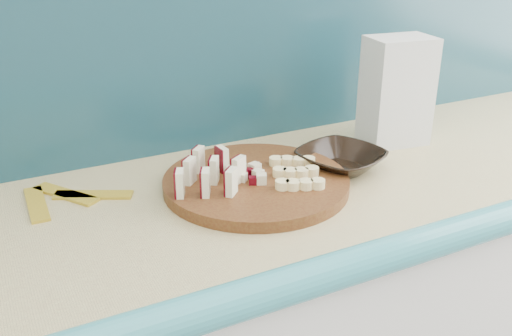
{
  "coord_description": "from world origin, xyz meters",
  "views": [
    {
      "loc": [
        -0.47,
        0.6,
        1.41
      ],
      "look_at": [
        0.01,
        1.52,
        0.95
      ],
      "focal_mm": 40.0,
      "sensor_mm": 36.0,
      "label": 1
    }
  ],
  "objects": [
    {
      "name": "backsplash",
      "position": [
        0.1,
        1.79,
        1.16
      ],
      "size": [
        2.2,
        0.02,
        0.5
      ],
      "primitive_type": "cube",
      "color": "teal",
      "rests_on": "kitchen_counter"
    },
    {
      "name": "cutting_board",
      "position": [
        0.01,
        1.52,
        0.92
      ],
      "size": [
        0.49,
        0.49,
        0.02
      ],
      "primitive_type": "cylinder",
      "rotation": [
        0.0,
        0.0,
        -0.41
      ],
      "color": "#431B0E",
      "rests_on": "kitchen_counter"
    },
    {
      "name": "apple_wedges",
      "position": [
        -0.09,
        1.53,
        0.96
      ],
      "size": [
        0.15,
        0.16,
        0.05
      ],
      "color": "#F6EFC5",
      "rests_on": "cutting_board"
    },
    {
      "name": "apple_chunks",
      "position": [
        -0.02,
        1.53,
        0.94
      ],
      "size": [
        0.06,
        0.06,
        0.02
      ],
      "color": "#F9F2C7",
      "rests_on": "cutting_board"
    },
    {
      "name": "banana_slices",
      "position": [
        0.08,
        1.49,
        0.94
      ],
      "size": [
        0.13,
        0.16,
        0.02
      ],
      "color": "#FFE89B",
      "rests_on": "cutting_board"
    },
    {
      "name": "brown_bowl",
      "position": [
        0.21,
        1.52,
        0.93
      ],
      "size": [
        0.22,
        0.22,
        0.04
      ],
      "primitive_type": "imported",
      "rotation": [
        0.0,
        0.0,
        0.32
      ],
      "color": "black",
      "rests_on": "kitchen_counter"
    },
    {
      "name": "flour_bag",
      "position": [
        0.42,
        1.6,
        1.04
      ],
      "size": [
        0.16,
        0.12,
        0.25
      ],
      "primitive_type": "cube",
      "rotation": [
        0.0,
        0.0,
        -0.14
      ],
      "color": "silver",
      "rests_on": "kitchen_counter"
    },
    {
      "name": "banana_peel",
      "position": [
        -0.35,
        1.64,
        0.91
      ],
      "size": [
        0.2,
        0.17,
        0.01
      ],
      "rotation": [
        0.0,
        0.0,
        0.41
      ],
      "color": "gold",
      "rests_on": "kitchen_counter"
    }
  ]
}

